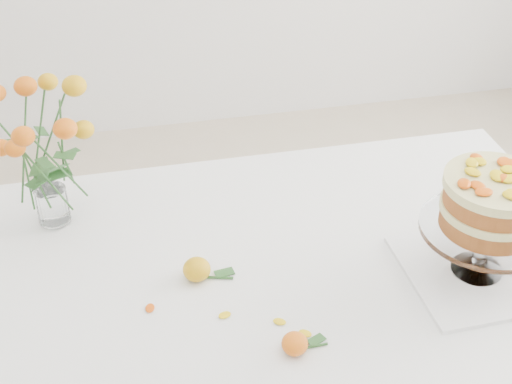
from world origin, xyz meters
The scene contains 10 objects.
table centered at (0.00, 0.00, 0.67)m, with size 1.43×0.93×0.76m.
napkin centered at (0.41, -0.09, 0.76)m, with size 0.29×0.29×0.01m, color white.
cake_stand centered at (0.41, -0.09, 0.92)m, with size 0.27×0.27×0.24m.
rose_vase centered at (-0.44, 0.28, 0.97)m, with size 0.28×0.28×0.36m.
loose_rose_near centered at (-0.16, 0.02, 0.78)m, with size 0.10×0.06×0.05m.
loose_rose_far centered at (-0.01, -0.22, 0.78)m, with size 0.09×0.05×0.04m.
stray_petal_a centered at (-0.12, -0.10, 0.76)m, with size 0.03×0.02×0.00m, color yellow.
stray_petal_b centered at (-0.02, -0.14, 0.76)m, with size 0.03×0.02×0.00m, color yellow.
stray_petal_c centered at (0.02, -0.18, 0.76)m, with size 0.03×0.02×0.00m, color yellow.
stray_petal_d centered at (-0.26, -0.05, 0.76)m, with size 0.03×0.02×0.00m, color yellow.
Camera 1 is at (-0.27, -1.08, 1.75)m, focal length 50.00 mm.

